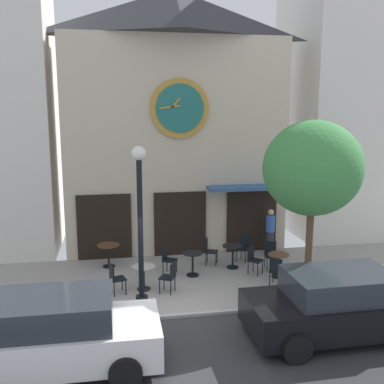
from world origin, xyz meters
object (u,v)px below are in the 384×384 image
cafe_chair_near_lamp (276,270)px  cafe_chair_left_end (244,246)px  street_lamp (140,229)px  cafe_chair_near_tree (271,253)px  cafe_chair_facing_wall (253,258)px  cafe_table_rightmost (108,251)px  cafe_chair_facing_street (115,277)px  cafe_chair_right_end (167,258)px  cafe_table_center_left (233,252)px  parked_car_black (339,305)px  cafe_table_near_door (144,273)px  pedestrian_blue (270,231)px  cafe_chair_under_awning (170,275)px  cafe_chair_corner (209,249)px  street_tree (313,169)px  parked_car_white (52,334)px  cafe_table_near_curb (193,260)px  cafe_table_leftmost (278,261)px

cafe_chair_near_lamp → cafe_chair_left_end: 2.43m
street_lamp → cafe_chair_left_end: 5.23m
cafe_chair_near_tree → cafe_chair_left_end: size_ratio=1.00×
cafe_chair_facing_wall → cafe_table_rightmost: bearing=162.5°
cafe_chair_near_lamp → cafe_chair_facing_street: (-4.70, 0.26, 0.00)m
cafe_chair_facing_street → cafe_chair_right_end: (1.66, 1.38, 0.00)m
cafe_table_center_left → cafe_chair_facing_street: size_ratio=0.85×
cafe_table_center_left → cafe_chair_facing_wall: 0.81m
parked_car_black → cafe_chair_facing_wall: bearing=99.7°
cafe_table_center_left → cafe_table_near_door: bearing=-156.5°
cafe_table_near_door → pedestrian_blue: (4.74, 2.46, 0.36)m
street_lamp → cafe_chair_under_awning: (0.86, 0.91, -1.65)m
cafe_chair_corner → pedestrian_blue: pedestrian_blue is taller
street_lamp → street_tree: (4.67, 0.09, 1.43)m
cafe_chair_facing_wall → parked_car_white: 7.17m
cafe_chair_corner → cafe_chair_facing_wall: same height
cafe_table_near_door → cafe_chair_corner: bearing=37.4°
cafe_chair_facing_wall → cafe_chair_right_end: size_ratio=1.00×
cafe_table_near_curb → cafe_chair_facing_wall: (1.94, -0.17, 0.02)m
cafe_table_rightmost → cafe_chair_facing_wall: cafe_chair_facing_wall is taller
cafe_table_rightmost → cafe_chair_facing_wall: size_ratio=0.86×
cafe_chair_corner → pedestrian_blue: 2.51m
cafe_table_leftmost → cafe_chair_corner: bearing=140.8°
cafe_chair_right_end → cafe_table_center_left: bearing=3.9°
cafe_table_near_curb → cafe_chair_corner: 1.20m
cafe_chair_facing_wall → pedestrian_blue: pedestrian_blue is taller
cafe_table_near_curb → parked_car_black: bearing=-58.6°
street_tree → cafe_table_leftmost: bearing=102.3°
cafe_table_near_door → cafe_chair_right_end: cafe_chair_right_end is taller
cafe_chair_right_end → parked_car_white: parked_car_white is taller
cafe_chair_facing_street → cafe_chair_left_end: bearing=26.0°
cafe_table_center_left → cafe_chair_left_end: bearing=47.0°
cafe_chair_left_end → parked_car_black: bearing=-83.4°
cafe_table_near_door → parked_car_white: (-2.08, -3.76, 0.26)m
cafe_table_center_left → pedestrian_blue: 2.07m
street_tree → pedestrian_blue: bearing=86.8°
cafe_chair_facing_wall → parked_car_white: size_ratio=0.21×
cafe_chair_near_tree → parked_car_white: (-6.34, -4.81, 0.23)m
cafe_table_leftmost → cafe_chair_near_lamp: size_ratio=0.83×
cafe_chair_near_lamp → parked_car_black: bearing=-83.0°
cafe_chair_near_lamp → cafe_chair_right_end: bearing=151.7°
cafe_chair_near_lamp → cafe_chair_right_end: 3.46m
cafe_table_near_door → pedestrian_blue: bearing=27.4°
cafe_table_center_left → cafe_chair_near_tree: size_ratio=0.85×
cafe_table_rightmost → parked_car_white: bearing=-100.2°
cafe_chair_near_lamp → cafe_table_near_curb: bearing=150.0°
street_tree → cafe_table_center_left: street_tree is taller
cafe_table_near_door → cafe_table_leftmost: bearing=3.5°
street_tree → cafe_chair_facing_wall: size_ratio=5.46×
cafe_chair_corner → cafe_chair_left_end: size_ratio=1.00×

